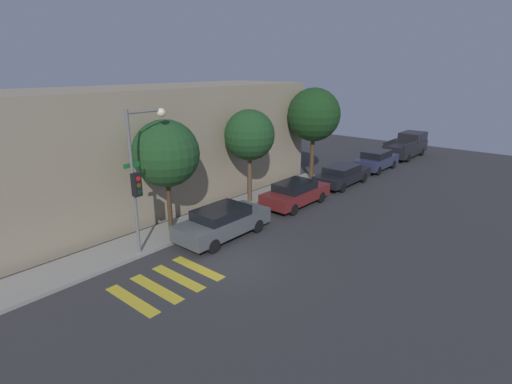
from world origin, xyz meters
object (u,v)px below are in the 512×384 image
(sedan_middle, at_px, (296,193))
(tree_far_end, at_px, (314,115))
(traffic_light_pole, at_px, (141,167))
(sedan_far_end, at_px, (342,175))
(sedan_near_corner, at_px, (223,222))
(sedan_tail_of_row, at_px, (376,160))
(tree_near_corner, at_px, (166,154))
(pickup_truck, at_px, (407,146))
(tree_midblock, at_px, (250,135))

(sedan_middle, relative_size, tree_far_end, 0.71)
(traffic_light_pole, bearing_deg, sedan_middle, -8.22)
(sedan_far_end, height_order, tree_far_end, tree_far_end)
(sedan_near_corner, height_order, tree_far_end, tree_far_end)
(sedan_near_corner, distance_m, sedan_middle, 5.68)
(sedan_tail_of_row, height_order, tree_near_corner, tree_near_corner)
(traffic_light_pole, relative_size, sedan_middle, 1.35)
(traffic_light_pole, bearing_deg, sedan_near_corner, -22.20)
(tree_far_end, bearing_deg, sedan_far_end, -83.97)
(tree_far_end, bearing_deg, pickup_truck, -10.88)
(sedan_tail_of_row, bearing_deg, sedan_middle, 180.00)
(sedan_far_end, bearing_deg, sedan_tail_of_row, 0.00)
(sedan_far_end, bearing_deg, tree_far_end, 96.03)
(traffic_light_pole, xyz_separation_m, sedan_far_end, (14.07, -1.27, -2.98))
(sedan_far_end, relative_size, tree_midblock, 0.89)
(sedan_near_corner, relative_size, sedan_tail_of_row, 1.08)
(sedan_middle, relative_size, tree_near_corner, 0.83)
(tree_midblock, bearing_deg, sedan_near_corner, -153.19)
(tree_far_end, bearing_deg, tree_near_corner, 180.00)
(pickup_truck, bearing_deg, tree_midblock, 172.95)
(sedan_tail_of_row, distance_m, tree_near_corner, 17.72)
(sedan_far_end, height_order, pickup_truck, pickup_truck)
(traffic_light_pole, relative_size, tree_midblock, 1.12)
(pickup_truck, relative_size, tree_far_end, 0.87)
(sedan_middle, relative_size, pickup_truck, 0.82)
(sedan_far_end, relative_size, pickup_truck, 0.88)
(sedan_tail_of_row, relative_size, tree_near_corner, 0.81)
(sedan_tail_of_row, bearing_deg, sedan_near_corner, 180.00)
(sedan_middle, distance_m, pickup_truck, 16.53)
(sedan_near_corner, distance_m, tree_far_end, 11.53)
(traffic_light_pole, height_order, sedan_near_corner, traffic_light_pole)
(sedan_near_corner, bearing_deg, sedan_tail_of_row, 0.00)
(sedan_tail_of_row, distance_m, tree_midblock, 12.36)
(sedan_middle, relative_size, sedan_tail_of_row, 1.03)
(traffic_light_pole, relative_size, pickup_truck, 1.11)
(traffic_light_pole, height_order, tree_midblock, traffic_light_pole)
(traffic_light_pole, relative_size, sedan_near_corner, 1.28)
(traffic_light_pole, height_order, tree_far_end, tree_far_end)
(sedan_middle, xyz_separation_m, tree_far_end, (5.04, 2.21, 3.65))
(tree_near_corner, bearing_deg, tree_midblock, -0.00)
(sedan_near_corner, xyz_separation_m, sedan_middle, (5.68, 0.00, -0.03))
(sedan_far_end, bearing_deg, sedan_near_corner, 180.00)
(tree_midblock, bearing_deg, traffic_light_pole, -172.87)
(sedan_far_end, xyz_separation_m, tree_midblock, (-6.59, 2.21, 3.15))
(sedan_middle, height_order, tree_near_corner, tree_near_corner)
(sedan_tail_of_row, relative_size, tree_far_end, 0.69)
(sedan_far_end, relative_size, sedan_tail_of_row, 1.10)
(sedan_middle, xyz_separation_m, sedan_tail_of_row, (10.45, 0.00, 0.04))
(pickup_truck, distance_m, tree_far_end, 12.19)
(tree_near_corner, bearing_deg, traffic_light_pole, -154.05)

